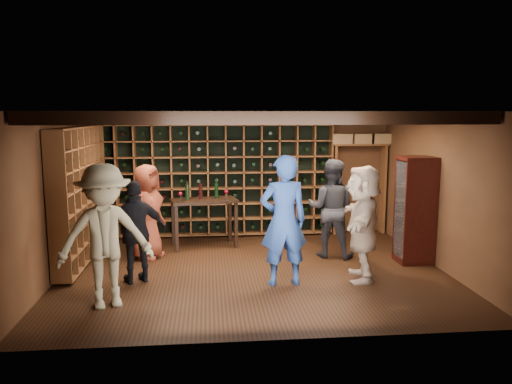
{
  "coord_description": "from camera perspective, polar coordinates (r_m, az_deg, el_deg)",
  "views": [
    {
      "loc": [
        -0.7,
        -7.64,
        2.47
      ],
      "look_at": [
        0.06,
        0.2,
        1.23
      ],
      "focal_mm": 35.0,
      "sensor_mm": 36.0,
      "label": 1
    }
  ],
  "objects": [
    {
      "name": "man_grey_suit",
      "position": [
        8.72,
        8.56,
        -1.86
      ],
      "size": [
        1.01,
        0.9,
        1.7
      ],
      "primitive_type": "imported",
      "rotation": [
        0.0,
        0.0,
        2.77
      ],
      "color": "black",
      "rests_on": "ground"
    },
    {
      "name": "tasting_table",
      "position": [
        9.31,
        -5.98,
        -1.49
      ],
      "size": [
        1.29,
        0.81,
        1.18
      ],
      "rotation": [
        0.0,
        0.0,
        0.18
      ],
      "color": "black",
      "rests_on": "ground"
    },
    {
      "name": "display_cabinet",
      "position": [
        8.7,
        17.7,
        -2.2
      ],
      "size": [
        0.55,
        0.5,
        1.75
      ],
      "color": "black",
      "rests_on": "ground"
    },
    {
      "name": "guest_khaki",
      "position": [
        6.65,
        -16.88,
        -4.89
      ],
      "size": [
        1.35,
        1.02,
        1.86
      ],
      "primitive_type": "imported",
      "rotation": [
        0.0,
        0.0,
        0.3
      ],
      "color": "#7E7557",
      "rests_on": "ground"
    },
    {
      "name": "wine_rack_left",
      "position": [
        8.83,
        -19.42,
        -0.19
      ],
      "size": [
        0.3,
        2.65,
        2.2
      ],
      "color": "brown",
      "rests_on": "ground"
    },
    {
      "name": "guest_woman_black",
      "position": [
        7.53,
        -13.5,
        -4.45
      ],
      "size": [
        0.96,
        0.71,
        1.52
      ],
      "primitive_type": "imported",
      "rotation": [
        0.0,
        0.0,
        3.57
      ],
      "color": "black",
      "rests_on": "ground"
    },
    {
      "name": "room_shell",
      "position": [
        7.72,
        -0.32,
        8.55
      ],
      "size": [
        6.0,
        6.0,
        6.0
      ],
      "color": "#57341D",
      "rests_on": "ground"
    },
    {
      "name": "guest_red_floral",
      "position": [
        8.73,
        -12.31,
        -2.22
      ],
      "size": [
        0.8,
        0.94,
        1.63
      ],
      "primitive_type": "imported",
      "rotation": [
        0.0,
        0.0,
        1.15
      ],
      "color": "maroon",
      "rests_on": "ground"
    },
    {
      "name": "wine_rack_back",
      "position": [
        10.06,
        -4.48,
        1.36
      ],
      "size": [
        4.65,
        0.3,
        2.2
      ],
      "color": "brown",
      "rests_on": "ground"
    },
    {
      "name": "ground",
      "position": [
        8.06,
        -0.28,
        -8.92
      ],
      "size": [
        6.0,
        6.0,
        0.0
      ],
      "primitive_type": "plane",
      "color": "black",
      "rests_on": "ground"
    },
    {
      "name": "crate_shelf",
      "position": [
        10.47,
        11.79,
        3.8
      ],
      "size": [
        1.2,
        0.32,
        2.07
      ],
      "color": "brown",
      "rests_on": "ground"
    },
    {
      "name": "man_blue_shirt",
      "position": [
        7.2,
        3.17,
        -3.28
      ],
      "size": [
        0.73,
        0.52,
        1.9
      ],
      "primitive_type": "imported",
      "rotation": [
        0.0,
        0.0,
        3.24
      ],
      "color": "navy",
      "rests_on": "ground"
    },
    {
      "name": "guest_beige",
      "position": [
        7.62,
        12.09,
        -3.46
      ],
      "size": [
        0.88,
        1.68,
        1.73
      ],
      "primitive_type": "imported",
      "rotation": [
        0.0,
        0.0,
        4.47
      ],
      "color": "tan",
      "rests_on": "ground"
    }
  ]
}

